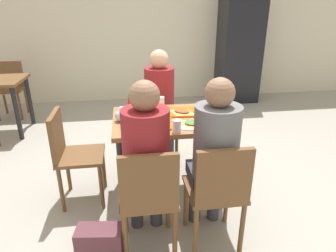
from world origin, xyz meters
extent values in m
cube|color=#9E998E|center=(0.00, 0.00, -0.01)|extent=(10.00, 10.00, 0.02)
cube|color=beige|center=(0.00, 3.20, 1.40)|extent=(10.00, 0.10, 2.80)
cube|color=olive|center=(0.00, 0.00, 0.75)|extent=(0.97, 0.74, 0.04)
cylinder|color=black|center=(-0.43, -0.31, 0.37)|extent=(0.06, 0.06, 0.73)
cylinder|color=black|center=(0.43, -0.31, 0.37)|extent=(0.06, 0.06, 0.73)
cylinder|color=black|center=(-0.43, 0.31, 0.37)|extent=(0.06, 0.06, 0.73)
cylinder|color=black|center=(0.43, 0.31, 0.37)|extent=(0.06, 0.06, 0.73)
cube|color=brown|center=(-0.24, -0.67, 0.45)|extent=(0.40, 0.40, 0.03)
cube|color=brown|center=(-0.24, -0.85, 0.67)|extent=(0.38, 0.04, 0.40)
cylinder|color=brown|center=(-0.41, -0.50, 0.22)|extent=(0.04, 0.04, 0.44)
cylinder|color=brown|center=(-0.07, -0.50, 0.22)|extent=(0.04, 0.04, 0.44)
cylinder|color=brown|center=(-0.41, -0.84, 0.22)|extent=(0.04, 0.04, 0.44)
cylinder|color=brown|center=(-0.07, -0.84, 0.22)|extent=(0.04, 0.04, 0.44)
cube|color=brown|center=(0.24, -0.67, 0.45)|extent=(0.40, 0.40, 0.03)
cube|color=brown|center=(0.24, -0.85, 0.67)|extent=(0.38, 0.04, 0.40)
cylinder|color=brown|center=(0.07, -0.50, 0.22)|extent=(0.04, 0.04, 0.44)
cylinder|color=brown|center=(0.41, -0.50, 0.22)|extent=(0.04, 0.04, 0.44)
cylinder|color=brown|center=(0.07, -0.84, 0.22)|extent=(0.04, 0.04, 0.44)
cylinder|color=brown|center=(0.41, -0.84, 0.22)|extent=(0.04, 0.04, 0.44)
cube|color=brown|center=(0.00, 0.67, 0.45)|extent=(0.40, 0.40, 0.03)
cube|color=brown|center=(0.00, 0.85, 0.67)|extent=(0.38, 0.04, 0.40)
cylinder|color=brown|center=(0.17, 0.50, 0.22)|extent=(0.04, 0.04, 0.44)
cylinder|color=brown|center=(-0.17, 0.50, 0.22)|extent=(0.04, 0.04, 0.44)
cylinder|color=brown|center=(0.17, 0.84, 0.22)|extent=(0.04, 0.04, 0.44)
cylinder|color=brown|center=(-0.17, 0.84, 0.22)|extent=(0.04, 0.04, 0.44)
cube|color=brown|center=(-0.79, 0.00, 0.45)|extent=(0.40, 0.40, 0.03)
cube|color=brown|center=(-0.97, 0.00, 0.67)|extent=(0.04, 0.38, 0.40)
cylinder|color=brown|center=(-0.62, 0.17, 0.22)|extent=(0.04, 0.04, 0.44)
cylinder|color=brown|center=(-0.62, -0.17, 0.22)|extent=(0.04, 0.04, 0.44)
cylinder|color=brown|center=(-0.96, 0.17, 0.22)|extent=(0.04, 0.04, 0.44)
cylinder|color=brown|center=(-0.96, -0.17, 0.22)|extent=(0.04, 0.04, 0.44)
cylinder|color=#383842|center=(-0.32, -0.44, 0.23)|extent=(0.10, 0.10, 0.47)
cylinder|color=#383842|center=(-0.16, -0.44, 0.23)|extent=(0.10, 0.10, 0.47)
cube|color=#383842|center=(-0.24, -0.54, 0.52)|extent=(0.32, 0.28, 0.10)
cylinder|color=maroon|center=(-0.24, -0.65, 0.83)|extent=(0.32, 0.32, 0.52)
sphere|color=#8C664C|center=(-0.24, -0.65, 1.18)|extent=(0.20, 0.20, 0.20)
cylinder|color=#383842|center=(0.16, -0.44, 0.23)|extent=(0.10, 0.10, 0.47)
cylinder|color=#383842|center=(0.32, -0.44, 0.23)|extent=(0.10, 0.10, 0.47)
cube|color=#383842|center=(0.24, -0.54, 0.52)|extent=(0.32, 0.28, 0.10)
cylinder|color=slate|center=(0.24, -0.65, 0.83)|extent=(0.32, 0.32, 0.52)
sphere|color=#8C664C|center=(0.24, -0.65, 1.18)|extent=(0.20, 0.20, 0.20)
cylinder|color=#383842|center=(0.08, 0.44, 0.23)|extent=(0.10, 0.10, 0.47)
cylinder|color=#383842|center=(-0.08, 0.44, 0.23)|extent=(0.10, 0.10, 0.47)
cube|color=#383842|center=(0.00, 0.54, 0.52)|extent=(0.32, 0.28, 0.10)
cylinder|color=maroon|center=(0.00, 0.65, 0.83)|extent=(0.32, 0.32, 0.52)
sphere|color=#DBAD89|center=(0.00, 0.65, 1.18)|extent=(0.20, 0.20, 0.20)
cube|color=#D85914|center=(-0.17, -0.13, 0.78)|extent=(0.39, 0.31, 0.02)
cube|color=#D85914|center=(0.17, 0.11, 0.78)|extent=(0.38, 0.29, 0.02)
cylinder|color=white|center=(-0.15, 0.20, 0.77)|extent=(0.22, 0.22, 0.01)
cylinder|color=white|center=(0.15, -0.20, 0.77)|extent=(0.22, 0.22, 0.01)
pyramid|color=tan|center=(-0.17, -0.15, 0.79)|extent=(0.23, 0.27, 0.01)
ellipsoid|color=#4C7233|center=(-0.17, -0.15, 0.80)|extent=(0.16, 0.19, 0.01)
pyramid|color=tan|center=(0.14, 0.09, 0.79)|extent=(0.26, 0.25, 0.01)
ellipsoid|color=#B74723|center=(0.14, 0.09, 0.80)|extent=(0.18, 0.17, 0.01)
pyramid|color=#DBAD60|center=(-0.15, 0.20, 0.78)|extent=(0.23, 0.21, 0.01)
ellipsoid|color=#4C7233|center=(-0.15, 0.20, 0.79)|extent=(0.16, 0.15, 0.01)
pyramid|color=tan|center=(0.17, -0.18, 0.78)|extent=(0.21, 0.23, 0.01)
ellipsoid|color=#4C7233|center=(0.17, -0.18, 0.79)|extent=(0.15, 0.16, 0.01)
cylinder|color=white|center=(-0.02, 0.32, 0.82)|extent=(0.07, 0.07, 0.10)
cylinder|color=white|center=(0.02, -0.32, 0.82)|extent=(0.07, 0.07, 0.10)
cylinder|color=white|center=(-0.39, 0.06, 0.82)|extent=(0.07, 0.07, 0.10)
cylinder|color=#B7BCC6|center=(0.41, 0.02, 0.83)|extent=(0.07, 0.07, 0.12)
cylinder|color=red|center=(-0.32, 0.20, 0.85)|extent=(0.06, 0.06, 0.16)
sphere|color=silver|center=(-0.41, -0.02, 0.82)|extent=(0.10, 0.10, 0.10)
cube|color=#592D38|center=(-0.59, -0.77, 0.14)|extent=(0.34, 0.20, 0.28)
cube|color=black|center=(1.72, 2.85, 0.95)|extent=(0.70, 0.60, 1.90)
cylinder|color=black|center=(-1.80, 1.50, 0.37)|extent=(0.06, 0.06, 0.73)
cylinder|color=black|center=(-1.80, 2.08, 0.37)|extent=(0.06, 0.06, 0.73)
cube|color=brown|center=(-2.19, 2.44, 0.45)|extent=(0.40, 0.40, 0.03)
cube|color=brown|center=(-2.19, 2.62, 0.67)|extent=(0.38, 0.04, 0.40)
cylinder|color=brown|center=(-2.02, 2.27, 0.22)|extent=(0.04, 0.04, 0.44)
cylinder|color=brown|center=(-2.02, 2.61, 0.22)|extent=(0.04, 0.04, 0.44)
cylinder|color=brown|center=(-2.36, 2.61, 0.22)|extent=(0.04, 0.04, 0.44)
camera|label=1|loc=(-0.35, -2.43, 1.70)|focal=31.64mm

